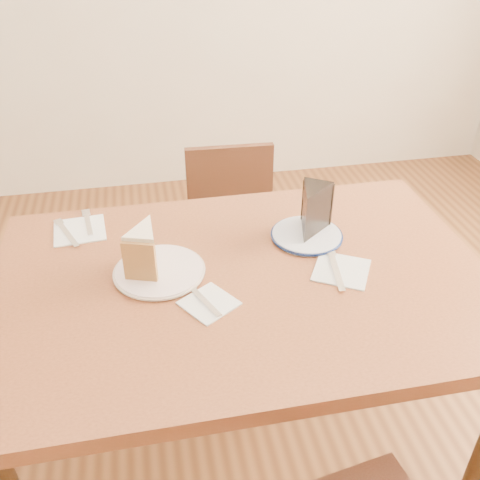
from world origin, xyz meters
name	(u,v)px	position (x,y,z in m)	size (l,w,h in m)	color
ground	(243,462)	(0.00, 0.00, 0.00)	(4.00, 4.00, 0.00)	#4B2814
table	(244,307)	(0.00, 0.00, 0.65)	(1.20, 0.80, 0.75)	#5A2C18
chair_far	(235,243)	(0.09, 0.62, 0.42)	(0.39, 0.39, 0.76)	#371B10
plate_cream	(159,271)	(-0.20, 0.05, 0.76)	(0.21, 0.21, 0.01)	white
plate_navy	(307,235)	(0.20, 0.13, 0.76)	(0.18, 0.18, 0.01)	white
carrot_cake	(146,248)	(-0.22, 0.07, 0.81)	(0.07, 0.11, 0.10)	#F2E4C8
chocolate_cake	(311,213)	(0.21, 0.14, 0.82)	(0.08, 0.11, 0.12)	black
napkin_cream	(209,303)	(-0.10, -0.09, 0.75)	(0.11, 0.11, 0.00)	white
napkin_navy	(341,270)	(0.24, -0.03, 0.75)	(0.13, 0.13, 0.00)	white
napkin_spare	(80,230)	(-0.40, 0.28, 0.75)	(0.14, 0.14, 0.00)	white
fork_cream	(202,299)	(-0.11, -0.08, 0.76)	(0.01, 0.14, 0.00)	silver
knife_navy	(336,269)	(0.22, -0.03, 0.76)	(0.02, 0.17, 0.00)	silver
fork_spare	(88,222)	(-0.38, 0.31, 0.76)	(0.01, 0.14, 0.00)	silver
knife_spare	(67,233)	(-0.43, 0.27, 0.76)	(0.01, 0.16, 0.00)	silver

